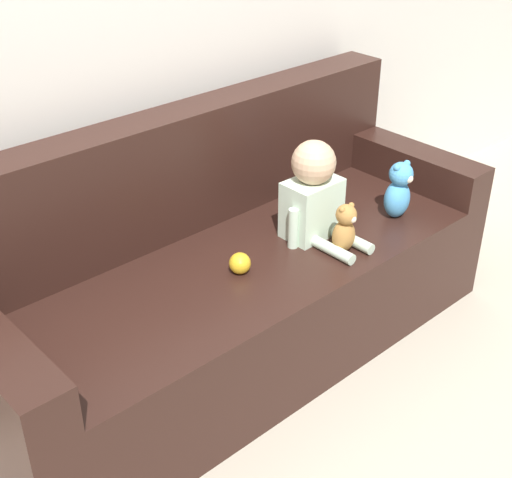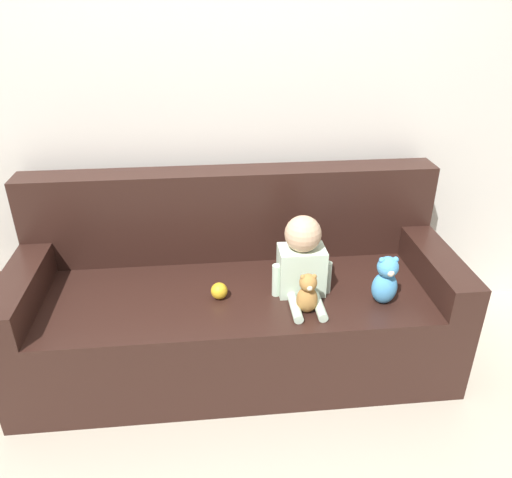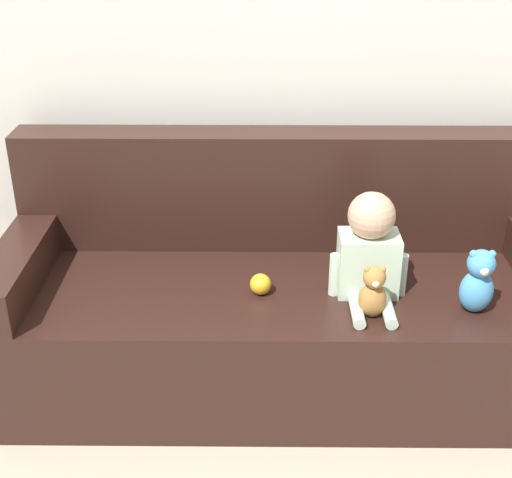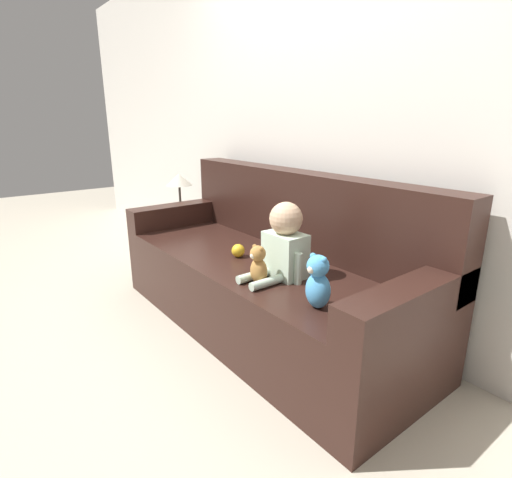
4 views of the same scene
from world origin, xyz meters
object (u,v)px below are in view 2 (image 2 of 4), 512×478
object	(u,v)px
plush_toy_side	(386,280)
toy_ball	(219,291)
teddy_bear_brown	(307,294)
person_baby	(302,260)
couch	(236,301)

from	to	relation	value
plush_toy_side	toy_ball	distance (m)	0.78
teddy_bear_brown	person_baby	bearing A→B (deg)	88.80
plush_toy_side	toy_ball	size ratio (longest dim) A/B	3.08
person_baby	toy_ball	distance (m)	0.42
teddy_bear_brown	toy_ball	xyz separation A→B (m)	(-0.39, 0.15, -0.06)
plush_toy_side	couch	bearing A→B (deg)	157.93
teddy_bear_brown	plush_toy_side	bearing A→B (deg)	5.70
couch	toy_ball	size ratio (longest dim) A/B	26.83
person_baby	teddy_bear_brown	xyz separation A→B (m)	(-0.00, -0.17, -0.08)
person_baby	toy_ball	bearing A→B (deg)	-178.09
couch	toy_ball	bearing A→B (deg)	-117.97
couch	plush_toy_side	xyz separation A→B (m)	(0.68, -0.28, 0.25)
person_baby	plush_toy_side	size ratio (longest dim) A/B	1.61
teddy_bear_brown	toy_ball	world-z (taller)	teddy_bear_brown
person_baby	toy_ball	size ratio (longest dim) A/B	4.96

